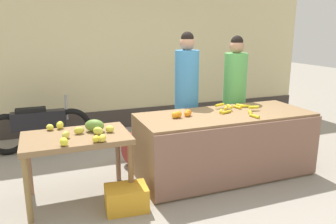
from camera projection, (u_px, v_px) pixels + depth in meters
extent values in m
plane|color=gray|center=(188.00, 180.00, 4.26)|extent=(24.00, 24.00, 0.00)
cube|color=beige|center=(130.00, 41.00, 6.31)|extent=(7.59, 0.20, 3.32)
cube|color=#3F3833|center=(133.00, 117.00, 6.57)|extent=(7.59, 0.04, 0.36)
cube|color=olive|center=(224.00, 144.00, 4.35)|extent=(2.25, 0.88, 0.83)
cube|color=#865F4F|center=(244.00, 156.00, 3.93)|extent=(2.25, 0.03, 0.77)
cube|color=olive|center=(76.00, 138.00, 3.62)|extent=(1.14, 0.73, 0.06)
cylinder|color=olive|center=(27.00, 190.00, 3.24)|extent=(0.06, 0.06, 0.70)
cylinder|color=olive|center=(131.00, 174.00, 3.61)|extent=(0.06, 0.06, 0.70)
cylinder|color=#946B50|center=(29.00, 166.00, 3.81)|extent=(0.06, 0.06, 0.70)
cylinder|color=#85644E|center=(118.00, 154.00, 4.18)|extent=(0.06, 0.06, 0.70)
cylinder|color=gold|center=(255.00, 116.00, 4.05)|extent=(0.06, 0.15, 0.04)
cylinder|color=gold|center=(250.00, 112.00, 4.22)|extent=(0.09, 0.14, 0.04)
cylinder|color=yellow|center=(241.00, 105.00, 4.61)|extent=(0.08, 0.14, 0.04)
cylinder|color=gold|center=(237.00, 107.00, 4.51)|extent=(0.05, 0.15, 0.04)
cylinder|color=gold|center=(226.00, 108.00, 4.45)|extent=(0.11, 0.13, 0.04)
cylinder|color=gold|center=(226.00, 112.00, 4.24)|extent=(0.16, 0.09, 0.04)
cylinder|color=yellow|center=(245.00, 106.00, 4.57)|extent=(0.15, 0.07, 0.04)
cylinder|color=gold|center=(221.00, 111.00, 4.28)|extent=(0.10, 0.13, 0.04)
cylinder|color=gold|center=(253.00, 107.00, 4.36)|extent=(0.14, 0.06, 0.04)
cylinder|color=yellow|center=(220.00, 105.00, 4.50)|extent=(0.15, 0.08, 0.04)
cylinder|color=yellow|center=(230.00, 106.00, 4.41)|extent=(0.07, 0.16, 0.04)
cylinder|color=gold|center=(254.00, 107.00, 4.39)|extent=(0.13, 0.06, 0.04)
sphere|color=orange|center=(177.00, 115.00, 4.02)|extent=(0.07, 0.07, 0.07)
sphere|color=orange|center=(188.00, 113.00, 4.12)|extent=(0.08, 0.08, 0.08)
sphere|color=orange|center=(187.00, 114.00, 4.08)|extent=(0.07, 0.07, 0.07)
sphere|color=orange|center=(176.00, 115.00, 4.02)|extent=(0.07, 0.07, 0.07)
sphere|color=orange|center=(175.00, 115.00, 4.01)|extent=(0.08, 0.08, 0.08)
sphere|color=orange|center=(178.00, 114.00, 4.02)|extent=(0.09, 0.09, 0.09)
ellipsoid|color=yellow|center=(50.00, 127.00, 3.78)|extent=(0.11, 0.11, 0.07)
ellipsoid|color=yellow|center=(103.00, 138.00, 3.40)|extent=(0.10, 0.13, 0.08)
ellipsoid|color=#D4CB4B|center=(66.00, 135.00, 3.49)|extent=(0.11, 0.12, 0.08)
ellipsoid|color=yellow|center=(60.00, 125.00, 3.84)|extent=(0.11, 0.14, 0.09)
ellipsoid|color=yellow|center=(96.00, 139.00, 3.38)|extent=(0.11, 0.12, 0.07)
ellipsoid|color=#E1DC49|center=(110.00, 129.00, 3.71)|extent=(0.13, 0.12, 0.08)
ellipsoid|color=#D3DD49|center=(98.00, 131.00, 3.62)|extent=(0.13, 0.13, 0.09)
ellipsoid|color=yellow|center=(64.00, 142.00, 3.28)|extent=(0.10, 0.12, 0.09)
ellipsoid|color=#D6CF41|center=(79.00, 130.00, 3.65)|extent=(0.11, 0.07, 0.08)
ellipsoid|color=olive|center=(95.00, 126.00, 3.73)|extent=(0.26, 0.23, 0.14)
cylinder|color=#33333D|center=(186.00, 135.00, 4.90)|extent=(0.29, 0.29, 0.72)
cylinder|color=#3F8CCC|center=(187.00, 82.00, 4.71)|extent=(0.34, 0.34, 0.88)
sphere|color=tan|center=(187.00, 43.00, 4.58)|extent=(0.21, 0.21, 0.21)
sphere|color=black|center=(187.00, 38.00, 4.56)|extent=(0.18, 0.18, 0.18)
cylinder|color=#33333D|center=(233.00, 131.00, 5.15)|extent=(0.29, 0.29, 0.69)
cylinder|color=#59B259|center=(235.00, 82.00, 4.96)|extent=(0.34, 0.34, 0.84)
sphere|color=tan|center=(237.00, 47.00, 4.84)|extent=(0.21, 0.21, 0.21)
sphere|color=black|center=(237.00, 42.00, 4.82)|extent=(0.18, 0.18, 0.18)
torus|color=black|center=(71.00, 128.00, 5.37)|extent=(0.65, 0.09, 0.65)
torus|color=black|center=(6.00, 134.00, 5.04)|extent=(0.65, 0.09, 0.65)
cube|color=black|center=(39.00, 120.00, 5.16)|extent=(0.80, 0.18, 0.28)
cube|color=black|center=(31.00, 111.00, 5.08)|extent=(0.44, 0.16, 0.08)
cylinder|color=gray|center=(66.00, 107.00, 5.27)|extent=(0.04, 0.04, 0.40)
cube|color=gold|center=(126.00, 198.00, 3.54)|extent=(0.47, 0.36, 0.26)
ellipsoid|color=maroon|center=(133.00, 149.00, 4.67)|extent=(0.44, 0.46, 0.48)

